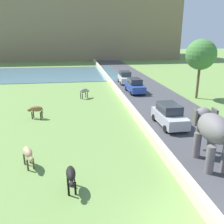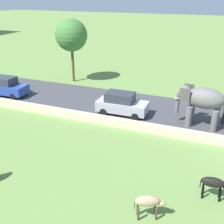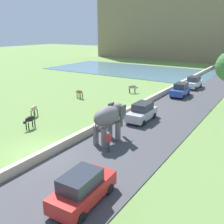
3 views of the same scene
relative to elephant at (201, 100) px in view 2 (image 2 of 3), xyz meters
name	(u,v)px [view 2 (image 2 of 3)]	position (x,y,z in m)	size (l,w,h in m)	color
road_surface	(35,93)	(1.55, 15.47, -2.01)	(7.00, 120.00, 0.06)	#424247
barrier_wall	(27,107)	(-2.25, 13.47, -1.71)	(0.40, 110.00, 0.66)	beige
elephant	(201,100)	(0.00, 0.00, 0.00)	(1.64, 3.53, 2.99)	slate
person_beside_elephant	(224,114)	(1.05, -1.65, -1.16)	(0.36, 0.22, 1.63)	#33333D
car_silver	(122,104)	(-0.02, 5.94, -1.14)	(1.86, 4.03, 1.80)	#B7B7BC
car_blue	(6,86)	(-0.02, 17.53, -1.14)	(1.91, 4.06, 1.80)	#2D4CA8
cow_tan	(149,202)	(-10.02, 1.04, -1.20)	(0.86, 1.40, 1.15)	tan
cow_black	(214,184)	(-7.67, -1.47, -1.20)	(0.52, 1.40, 1.15)	black
tree_near	(71,35)	(6.39, 13.90, 2.86)	(3.32, 3.32, 6.58)	brown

